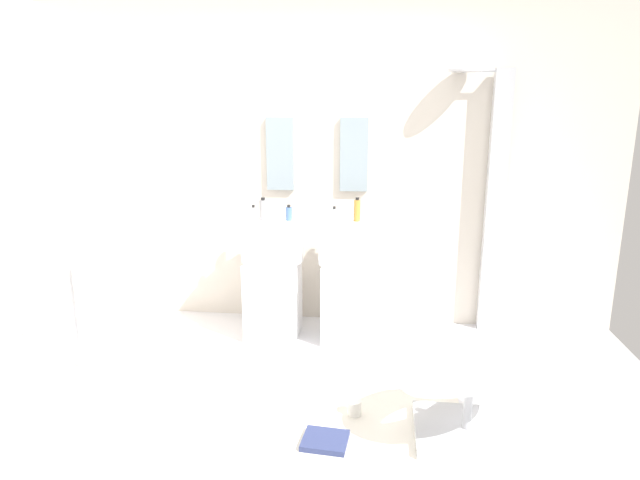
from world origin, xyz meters
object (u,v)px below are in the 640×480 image
at_px(shower_column, 493,198).
at_px(towel_rack, 92,282).
at_px(soap_bottle_amber, 357,210).
at_px(soap_bottle_blue, 289,213).
at_px(soap_bottle_white, 254,214).
at_px(pedestal_sink_left, 273,276).
at_px(coffee_mug, 354,408).
at_px(pedestal_sink_right, 349,278).
at_px(magazine_navy, 325,441).
at_px(lounge_chair, 470,379).
at_px(soap_bottle_grey, 263,209).
at_px(soap_bottle_clear, 334,216).

bearing_deg(shower_column, towel_rack, -159.35).
bearing_deg(soap_bottle_amber, soap_bottle_blue, -176.63).
bearing_deg(soap_bottle_amber, soap_bottle_white, -172.80).
bearing_deg(shower_column, pedestal_sink_left, -168.99).
bearing_deg(coffee_mug, shower_column, 55.53).
distance_m(pedestal_sink_right, shower_column, 1.28).
relative_size(soap_bottle_white, soap_bottle_blue, 1.04).
relative_size(towel_rack, magazine_navy, 3.96).
relative_size(pedestal_sink_right, shower_column, 0.49).
height_order(lounge_chair, soap_bottle_grey, soap_bottle_grey).
bearing_deg(coffee_mug, pedestal_sink_right, 95.67).
xyz_separation_m(magazine_navy, soap_bottle_amber, (0.07, 1.55, 0.97)).
height_order(shower_column, soap_bottle_white, shower_column).
bearing_deg(soap_bottle_white, soap_bottle_amber, 7.20).
height_order(soap_bottle_clear, soap_bottle_blue, soap_bottle_clear).
bearing_deg(soap_bottle_clear, magazine_navy, -86.33).
xyz_separation_m(pedestal_sink_right, coffee_mug, (0.11, -1.10, -0.44)).
height_order(pedestal_sink_left, shower_column, shower_column).
xyz_separation_m(soap_bottle_grey, soap_bottle_clear, (0.57, -0.08, -0.02)).
distance_m(magazine_navy, soap_bottle_blue, 1.84).
relative_size(pedestal_sink_left, soap_bottle_white, 7.90).
xyz_separation_m(shower_column, lounge_chair, (-0.36, -1.57, -0.73)).
bearing_deg(coffee_mug, soap_bottle_white, 126.68).
xyz_separation_m(towel_rack, soap_bottle_grey, (0.99, 0.84, 0.36)).
bearing_deg(pedestal_sink_left, soap_bottle_grey, 126.32).
height_order(soap_bottle_grey, soap_bottle_clear, soap_bottle_grey).
bearing_deg(soap_bottle_clear, soap_bottle_white, 179.52).
distance_m(shower_column, soap_bottle_clear, 1.25).
xyz_separation_m(magazine_navy, soap_bottle_blue, (-0.45, 1.52, 0.94)).
xyz_separation_m(pedestal_sink_left, soap_bottle_clear, (0.47, 0.05, 0.48)).
distance_m(coffee_mug, soap_bottle_amber, 1.57).
bearing_deg(coffee_mug, soap_bottle_amber, 92.99).
bearing_deg(soap_bottle_amber, soap_bottle_clear, -147.78).
bearing_deg(pedestal_sink_left, soap_bottle_white, 161.42).
xyz_separation_m(lounge_chair, soap_bottle_blue, (-1.22, 1.36, 0.62)).
height_order(shower_column, lounge_chair, shower_column).
xyz_separation_m(shower_column, soap_bottle_white, (-1.84, -0.28, -0.11)).
relative_size(pedestal_sink_left, soap_bottle_grey, 5.81).
height_order(pedestal_sink_left, soap_bottle_blue, soap_bottle_blue).
bearing_deg(towel_rack, soap_bottle_blue, 34.96).
bearing_deg(soap_bottle_grey, soap_bottle_clear, -8.12).
xyz_separation_m(towel_rack, coffee_mug, (1.79, -0.39, -0.57)).
bearing_deg(pedestal_sink_right, soap_bottle_clear, 159.58).
height_order(shower_column, magazine_navy, shower_column).
height_order(soap_bottle_white, soap_bottle_blue, soap_bottle_white).
distance_m(towel_rack, soap_bottle_white, 1.25).
bearing_deg(towel_rack, coffee_mug, -12.16).
height_order(shower_column, soap_bottle_blue, shower_column).
relative_size(lounge_chair, soap_bottle_grey, 6.02).
distance_m(soap_bottle_grey, soap_bottle_blue, 0.21).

